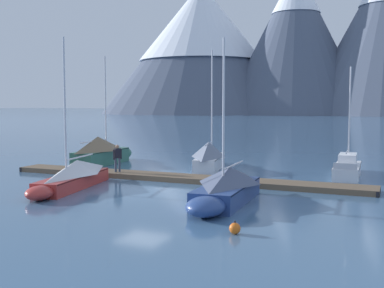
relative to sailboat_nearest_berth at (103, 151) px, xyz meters
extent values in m
plane|color=#426689|center=(8.59, -8.53, -0.97)|extent=(700.00, 700.00, 0.00)
cone|color=#4C566B|center=(-70.09, 174.84, 28.53)|extent=(90.98, 90.98, 59.00)
cone|color=white|center=(-70.09, 174.84, 40.45)|extent=(57.09, 57.09, 35.26)
cone|color=#4C566B|center=(-25.96, 173.19, 29.46)|extent=(61.50, 61.50, 60.86)
cube|color=brown|center=(8.59, -4.53, -0.82)|extent=(22.34, 2.56, 0.30)
cylinder|color=#38383D|center=(8.61, -5.30, -0.85)|extent=(21.40, 0.94, 0.24)
cylinder|color=#38383D|center=(8.56, -3.75, -0.85)|extent=(21.40, 0.94, 0.24)
cube|color=black|center=(-2.47, -4.88, -0.82)|extent=(0.22, 1.92, 0.27)
cube|color=black|center=(19.65, -4.17, -0.82)|extent=(0.22, 1.92, 0.27)
cube|color=#336B56|center=(0.02, -0.25, -0.44)|extent=(2.12, 5.48, 1.07)
ellipsoid|color=#336B56|center=(-0.18, 2.78, -0.44)|extent=(1.63, 2.08, 1.02)
cube|color=#163027|center=(0.02, -0.25, 0.06)|extent=(2.15, 5.38, 0.06)
cylinder|color=silver|center=(-0.03, 0.50, 3.59)|extent=(0.10, 0.10, 6.98)
cylinder|color=silver|center=(0.08, -1.18, 0.81)|extent=(0.30, 3.36, 0.08)
pyramid|color=#7A664C|center=(0.04, -0.65, 0.61)|extent=(2.30, 4.43, 1.03)
cube|color=#B2332D|center=(4.68, -9.20, -0.62)|extent=(2.69, 6.34, 0.71)
ellipsoid|color=#B2332D|center=(5.39, -12.51, -0.62)|extent=(1.53, 1.88, 0.67)
cube|color=#501614|center=(4.68, -9.20, -0.30)|extent=(2.70, 6.23, 0.06)
cylinder|color=silver|center=(4.84, -9.94, 3.34)|extent=(0.10, 0.10, 7.20)
cylinder|color=silver|center=(4.51, -8.38, 0.61)|extent=(0.74, 3.13, 0.08)
pyramid|color=silver|center=(4.58, -8.75, 0.11)|extent=(2.67, 5.19, 0.75)
cube|color=white|center=(8.46, 0.57, -0.51)|extent=(2.73, 5.51, 0.92)
ellipsoid|color=white|center=(7.71, 3.47, -0.51)|extent=(1.66, 2.16, 0.88)
cube|color=slate|center=(8.46, 0.57, -0.09)|extent=(2.74, 5.42, 0.06)
cylinder|color=silver|center=(8.20, 1.59, 3.59)|extent=(0.10, 0.10, 7.28)
cylinder|color=silver|center=(8.57, 0.17, 0.83)|extent=(0.82, 2.87, 0.08)
pyramid|color=slate|center=(8.56, 0.19, 0.47)|extent=(2.70, 4.54, 1.03)
cube|color=navy|center=(13.49, -9.21, -0.55)|extent=(2.29, 5.54, 0.85)
ellipsoid|color=navy|center=(13.75, -12.25, -0.55)|extent=(1.73, 2.08, 0.80)
cube|color=#121D39|center=(13.49, -9.21, -0.17)|extent=(2.32, 5.44, 0.06)
cylinder|color=silver|center=(13.55, -9.83, 3.14)|extent=(0.10, 0.10, 6.53)
cylinder|color=silver|center=(13.40, -8.14, 0.62)|extent=(0.36, 3.38, 0.08)
pyramid|color=#4C5670|center=(13.46, -8.81, 0.24)|extent=(2.45, 4.49, 0.74)
cube|color=silver|center=(17.49, 1.05, -0.59)|extent=(1.79, 4.85, 0.77)
ellipsoid|color=silver|center=(17.30, 3.75, -0.59)|extent=(1.37, 1.96, 0.73)
cube|color=slate|center=(17.49, 1.05, -0.24)|extent=(1.82, 4.76, 0.06)
cylinder|color=silver|center=(17.43, 1.85, 2.82)|extent=(0.10, 0.10, 6.04)
cylinder|color=silver|center=(17.53, 0.58, 0.67)|extent=(0.26, 2.55, 0.08)
cube|color=white|center=(17.48, 1.17, 0.13)|extent=(1.17, 2.21, 0.66)
cube|color=silver|center=(17.66, -1.25, -0.02)|extent=(1.31, 0.19, 0.36)
cylinder|color=#384256|center=(4.66, -4.75, -0.24)|extent=(0.14, 0.14, 0.86)
cylinder|color=#384256|center=(4.53, -4.97, -0.24)|extent=(0.14, 0.14, 0.86)
cube|color=black|center=(4.60, -4.86, 0.49)|extent=(0.38, 0.44, 0.60)
sphere|color=#A37556|center=(4.60, -4.86, 0.91)|extent=(0.22, 0.22, 0.22)
cylinder|color=black|center=(4.72, -4.64, 0.42)|extent=(0.09, 0.09, 0.62)
cylinder|color=black|center=(4.47, -5.08, 0.42)|extent=(0.09, 0.09, 0.62)
sphere|color=orange|center=(15.67, -14.11, -0.77)|extent=(0.40, 0.40, 0.40)
cylinder|color=#262628|center=(15.67, -14.11, -0.53)|extent=(0.06, 0.06, 0.08)
camera|label=1|loc=(21.25, -29.53, 3.56)|focal=44.88mm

